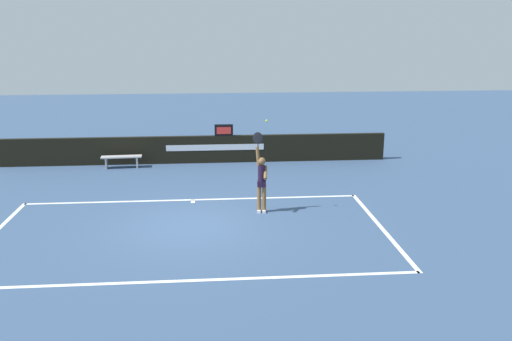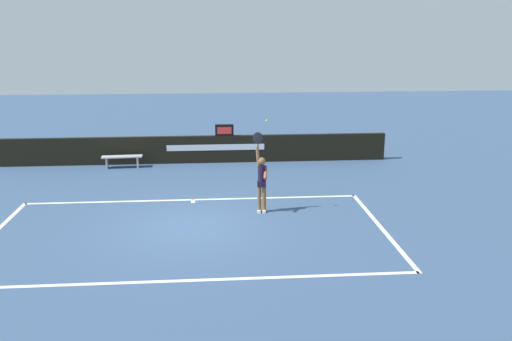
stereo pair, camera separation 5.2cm
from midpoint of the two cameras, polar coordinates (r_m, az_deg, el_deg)
The scene contains 7 objects.
ground_plane at distance 14.82m, azimuth -6.89°, elevation -5.73°, with size 60.00×60.00×0.00m, color #374F72.
court_lines at distance 14.38m, azimuth -6.95°, elevation -6.39°, with size 10.19×5.67×0.00m.
back_wall at distance 21.42m, azimuth -6.32°, elevation 2.19°, with size 14.87×0.21×1.06m.
speed_display at distance 21.27m, azimuth -3.44°, elevation 4.21°, with size 0.71×0.20×0.43m.
tennis_player at distance 15.50m, azimuth 0.48°, elevation -0.96°, with size 0.44×0.47×2.35m.
tennis_ball at distance 15.12m, azimuth 1.02°, elevation 5.18°, with size 0.07×0.07×0.07m.
courtside_bench_near at distance 21.19m, azimuth -13.86°, elevation 1.19°, with size 1.51×0.45×0.45m.
Camera 1 is at (0.58, -13.88, 5.16)m, focal length 38.50 mm.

